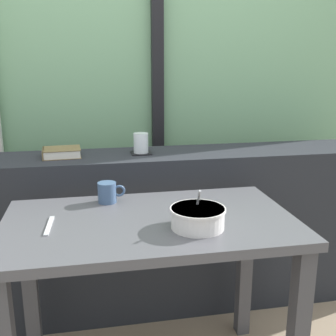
# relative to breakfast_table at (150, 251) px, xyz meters

# --- Properties ---
(outdoor_backdrop) EXTENTS (4.80, 0.08, 2.80)m
(outdoor_backdrop) POSITION_rel_breakfast_table_xyz_m (0.03, 1.15, 0.79)
(outdoor_backdrop) COLOR #7AAD7F
(outdoor_backdrop) RESTS_ON ground
(window_divider_post) EXTENTS (0.07, 0.05, 2.60)m
(window_divider_post) POSITION_rel_breakfast_table_xyz_m (0.21, 1.08, 0.69)
(window_divider_post) COLOR black
(window_divider_post) RESTS_ON ground
(dark_console_ledge) EXTENTS (2.80, 0.35, 0.85)m
(dark_console_ledge) POSITION_rel_breakfast_table_xyz_m (0.03, 0.59, -0.18)
(dark_console_ledge) COLOR #23262B
(dark_console_ledge) RESTS_ON ground
(breakfast_table) EXTENTS (1.08, 0.62, 0.74)m
(breakfast_table) POSITION_rel_breakfast_table_xyz_m (0.00, 0.00, 0.00)
(breakfast_table) COLOR #414145
(breakfast_table) RESTS_ON ground
(coaster_square) EXTENTS (0.10, 0.10, 0.00)m
(coaster_square) POSITION_rel_breakfast_table_xyz_m (0.04, 0.59, 0.25)
(coaster_square) COLOR black
(coaster_square) RESTS_ON dark_console_ledge
(juice_glass) EXTENTS (0.07, 0.07, 0.10)m
(juice_glass) POSITION_rel_breakfast_table_xyz_m (0.04, 0.59, 0.29)
(juice_glass) COLOR white
(juice_glass) RESTS_ON coaster_square
(closed_book) EXTENTS (0.19, 0.16, 0.04)m
(closed_book) POSITION_rel_breakfast_table_xyz_m (-0.34, 0.60, 0.26)
(closed_book) COLOR brown
(closed_book) RESTS_ON dark_console_ledge
(soup_bowl) EXTENTS (0.20, 0.20, 0.15)m
(soup_bowl) POSITION_rel_breakfast_table_xyz_m (0.15, -0.11, 0.16)
(soup_bowl) COLOR silver
(soup_bowl) RESTS_ON breakfast_table
(fork_utensil) EXTENTS (0.02, 0.17, 0.01)m
(fork_utensil) POSITION_rel_breakfast_table_xyz_m (-0.36, -0.00, 0.13)
(fork_utensil) COLOR silver
(fork_utensil) RESTS_ON breakfast_table
(ceramic_mug) EXTENTS (0.11, 0.08, 0.08)m
(ceramic_mug) POSITION_rel_breakfast_table_xyz_m (-0.14, 0.22, 0.17)
(ceramic_mug) COLOR #3D567A
(ceramic_mug) RESTS_ON breakfast_table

